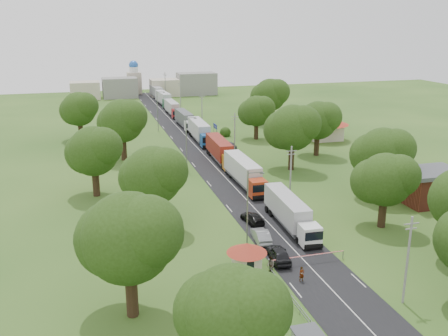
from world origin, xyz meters
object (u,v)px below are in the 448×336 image
object	(u,v)px
boom_barrier	(296,258)
truck_0	(289,212)
guard_booth	(247,254)
car_lane_mid	(261,236)
pedestrian_near	(302,274)
car_lane_front	(279,254)
info_sign	(215,129)

from	to	relation	value
boom_barrier	truck_0	distance (m)	10.90
boom_barrier	truck_0	xyz separation A→B (m)	(3.49, 10.25, 1.25)
truck_0	guard_booth	bearing A→B (deg)	-132.33
car_lane_mid	pedestrian_near	size ratio (longest dim) A/B	2.89
truck_0	boom_barrier	bearing A→B (deg)	-108.83
car_lane_mid	car_lane_front	bearing A→B (deg)	97.14
car_lane_front	boom_barrier	bearing A→B (deg)	140.79
info_sign	car_lane_front	xyz separation A→B (m)	(-8.02, -58.50, -2.17)
truck_0	pedestrian_near	distance (m)	14.50
boom_barrier	pedestrian_near	bearing A→B (deg)	-104.67
boom_barrier	info_sign	world-z (taller)	info_sign
boom_barrier	guard_booth	bearing A→B (deg)	-179.99
car_lane_front	car_lane_mid	distance (m)	5.50
guard_booth	truck_0	distance (m)	13.86
pedestrian_near	truck_0	bearing A→B (deg)	66.81
guard_booth	truck_0	world-z (taller)	truck_0
info_sign	car_lane_front	distance (m)	59.09
guard_booth	car_lane_mid	bearing A→B (deg)	59.04
info_sign	truck_0	bearing A→B (deg)	-93.52
info_sign	pedestrian_near	size ratio (longest dim) A/B	2.50
guard_booth	car_lane_front	bearing A→B (deg)	18.93
info_sign	pedestrian_near	world-z (taller)	info_sign
truck_0	car_lane_front	world-z (taller)	truck_0
guard_booth	car_lane_mid	size ratio (longest dim) A/B	0.93
truck_0	pedestrian_near	size ratio (longest dim) A/B	8.89
pedestrian_near	guard_booth	bearing A→B (deg)	139.21
guard_booth	pedestrian_near	xyz separation A→B (m)	(4.93, -3.50, -1.34)
pedestrian_near	boom_barrier	bearing A→B (deg)	69.93
truck_0	pedestrian_near	world-z (taller)	truck_0
car_lane_mid	guard_booth	bearing A→B (deg)	64.35
boom_barrier	guard_booth	size ratio (longest dim) A/B	2.10
car_lane_mid	pedestrian_near	distance (m)	10.53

